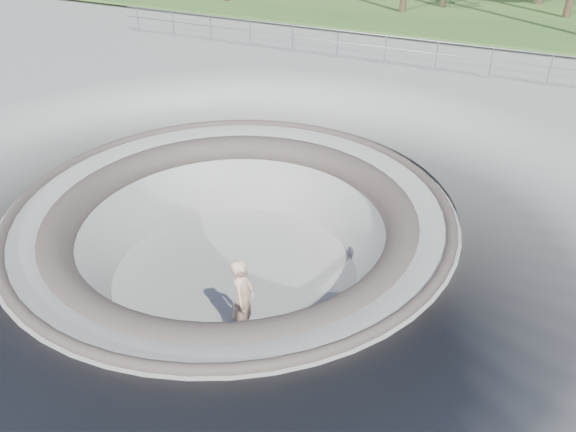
{
  "coord_description": "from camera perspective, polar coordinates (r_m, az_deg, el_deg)",
  "views": [
    {
      "loc": [
        5.96,
        -9.56,
        6.73
      ],
      "look_at": [
        1.3,
        0.32,
        -0.1
      ],
      "focal_mm": 35.0,
      "sensor_mm": 36.0,
      "label": 1
    }
  ],
  "objects": [
    {
      "name": "skate_bowl",
      "position": [
        14.15,
        -5.35,
        -5.38
      ],
      "size": [
        14.0,
        14.0,
        4.1
      ],
      "color": "gray",
      "rests_on": "ground"
    },
    {
      "name": "skateboard",
      "position": [
        12.39,
        -4.38,
        -11.87
      ],
      "size": [
        0.74,
        0.22,
        0.08
      ],
      "color": "brown",
      "rests_on": "ground"
    },
    {
      "name": "ground",
      "position": [
        13.12,
        -5.74,
        0.98
      ],
      "size": [
        180.0,
        180.0,
        0.0
      ],
      "primitive_type": "plane",
      "color": "gray",
      "rests_on": "ground"
    },
    {
      "name": "skater",
      "position": [
        11.73,
        -4.58,
        -8.42
      ],
      "size": [
        0.62,
        0.8,
        1.93
      ],
      "primitive_type": "imported",
      "rotation": [
        0.0,
        0.0,
        1.83
      ],
      "color": "#DDAC8F",
      "rests_on": "skateboard"
    },
    {
      "name": "distant_hills",
      "position": [
        68.17,
        24.1,
        17.78
      ],
      "size": [
        103.2,
        45.0,
        28.6
      ],
      "color": "brown",
      "rests_on": "ground"
    },
    {
      "name": "safety_railing",
      "position": [
        23.17,
        9.87,
        16.45
      ],
      "size": [
        25.0,
        0.06,
        1.03
      ],
      "color": "gray",
      "rests_on": "ground"
    }
  ]
}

